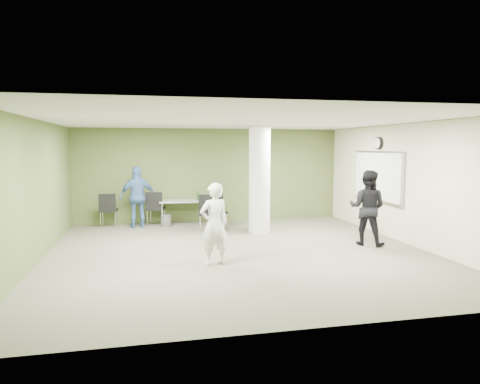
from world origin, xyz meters
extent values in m
plane|color=#575544|center=(0.00, 0.00, 0.00)|extent=(8.00, 8.00, 0.00)
plane|color=white|center=(0.00, 0.00, 2.80)|extent=(8.00, 8.00, 0.00)
cube|color=#4D5C2B|center=(0.00, 4.00, 1.40)|extent=(8.00, 2.80, 0.02)
cube|color=#4D5C2B|center=(-4.00, 0.00, 1.40)|extent=(0.02, 8.00, 2.80)
cube|color=beige|center=(4.00, 0.00, 1.40)|extent=(0.02, 8.00, 2.80)
cylinder|color=silver|center=(1.00, 2.00, 1.40)|extent=(0.56, 0.56, 2.80)
cube|color=silver|center=(3.93, 1.20, 1.50)|extent=(0.04, 2.30, 1.30)
cube|color=white|center=(3.91, 1.20, 1.50)|extent=(0.02, 2.20, 1.20)
cylinder|color=black|center=(3.93, 1.20, 2.35)|extent=(0.05, 0.32, 0.32)
cylinder|color=white|center=(3.90, 1.20, 2.35)|extent=(0.02, 0.26, 0.26)
cube|color=#979791|center=(-0.81, 3.55, 0.69)|extent=(1.53, 0.74, 0.04)
cylinder|color=silver|center=(-1.49, 3.33, 0.34)|extent=(0.04, 0.04, 0.67)
cylinder|color=silver|center=(-0.15, 3.25, 0.34)|extent=(0.04, 0.04, 0.67)
cylinder|color=silver|center=(-1.46, 3.85, 0.34)|extent=(0.04, 0.04, 0.67)
cylinder|color=silver|center=(-0.12, 3.77, 0.34)|extent=(0.04, 0.04, 0.67)
cylinder|color=#1F4E1A|center=(-0.46, 3.49, 0.84)|extent=(0.07, 0.07, 0.25)
cylinder|color=#B2B2B7|center=(-0.21, 3.37, 0.80)|extent=(0.06, 0.06, 0.18)
cylinder|color=#4C4C4C|center=(-1.39, 3.34, 0.16)|extent=(0.29, 0.29, 0.33)
cube|color=black|center=(-2.97, 3.65, 0.47)|extent=(0.51, 0.51, 0.05)
cube|color=black|center=(-2.98, 3.43, 0.73)|extent=(0.46, 0.07, 0.47)
cylinder|color=silver|center=(-2.76, 3.84, 0.22)|extent=(0.02, 0.02, 0.45)
cylinder|color=silver|center=(-3.15, 3.86, 0.22)|extent=(0.02, 0.02, 0.45)
cylinder|color=silver|center=(-2.78, 3.44, 0.22)|extent=(0.02, 0.02, 0.45)
cylinder|color=silver|center=(-3.18, 3.46, 0.22)|extent=(0.02, 0.02, 0.45)
cube|color=black|center=(-1.66, 3.63, 0.48)|extent=(0.59, 0.59, 0.05)
cube|color=black|center=(-1.71, 3.41, 0.75)|extent=(0.47, 0.15, 0.48)
cylinder|color=silver|center=(-1.41, 3.78, 0.23)|extent=(0.02, 0.02, 0.46)
cylinder|color=silver|center=(-1.81, 3.87, 0.23)|extent=(0.02, 0.02, 0.46)
cylinder|color=silver|center=(-1.51, 3.38, 0.23)|extent=(0.02, 0.02, 0.46)
cylinder|color=silver|center=(-1.90, 3.48, 0.23)|extent=(0.02, 0.02, 0.46)
cube|color=black|center=(-0.33, 2.41, 0.47)|extent=(0.53, 0.53, 0.05)
cube|color=black|center=(-0.30, 2.63, 0.74)|extent=(0.46, 0.09, 0.47)
cylinder|color=silver|center=(-0.55, 2.23, 0.23)|extent=(0.02, 0.02, 0.45)
cylinder|color=silver|center=(-0.15, 2.19, 0.23)|extent=(0.02, 0.02, 0.45)
cylinder|color=silver|center=(-0.50, 2.63, 0.23)|extent=(0.02, 0.02, 0.45)
cylinder|color=silver|center=(-0.11, 2.59, 0.23)|extent=(0.02, 0.02, 0.45)
cube|color=black|center=(0.03, 2.87, 0.44)|extent=(0.52, 0.52, 0.05)
cube|color=black|center=(0.00, 3.08, 0.69)|extent=(0.43, 0.11, 0.44)
cylinder|color=silver|center=(-0.12, 2.66, 0.21)|extent=(0.02, 0.02, 0.42)
cylinder|color=silver|center=(0.25, 2.72, 0.21)|extent=(0.02, 0.02, 0.42)
cylinder|color=silver|center=(-0.18, 3.03, 0.21)|extent=(0.02, 0.02, 0.42)
cylinder|color=silver|center=(0.19, 3.09, 0.21)|extent=(0.02, 0.02, 0.42)
imported|color=white|center=(-0.65, -0.86, 0.79)|extent=(0.66, 0.53, 1.58)
imported|color=black|center=(3.05, 0.08, 0.86)|extent=(1.06, 1.04, 1.73)
imported|color=#40679F|center=(-2.15, 3.40, 0.87)|extent=(1.07, 0.60, 1.73)
camera|label=1|loc=(-1.86, -8.80, 2.25)|focal=32.00mm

